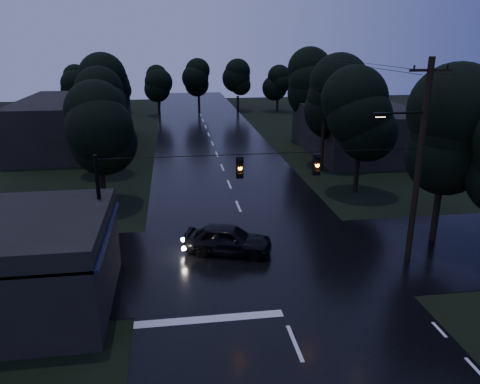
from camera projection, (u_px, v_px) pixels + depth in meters
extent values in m
cube|color=black|center=(222.00, 168.00, 40.83)|extent=(12.00, 120.00, 0.02)
cube|color=black|center=(260.00, 260.00, 23.91)|extent=(60.00, 9.00, 0.02)
cube|color=black|center=(30.00, 237.00, 18.73)|extent=(6.00, 7.00, 0.12)
cube|color=black|center=(107.00, 233.00, 19.14)|extent=(0.30, 7.00, 0.15)
cylinder|color=black|center=(95.00, 309.00, 16.82)|extent=(0.10, 0.10, 3.00)
cylinder|color=black|center=(113.00, 241.00, 22.46)|extent=(0.10, 0.10, 3.00)
cube|color=#FFB266|center=(102.00, 265.00, 17.94)|extent=(0.06, 1.60, 0.50)
cube|color=#FFB266|center=(110.00, 237.00, 20.48)|extent=(0.06, 1.20, 0.50)
cube|color=black|center=(360.00, 130.00, 45.80)|extent=(10.00, 14.00, 4.40)
cube|color=black|center=(75.00, 124.00, 47.55)|extent=(10.00, 16.00, 5.00)
cylinder|color=black|center=(419.00, 165.00, 22.42)|extent=(0.30, 0.30, 10.00)
cube|color=black|center=(431.00, 70.00, 21.05)|extent=(2.00, 0.12, 0.12)
cylinder|color=black|center=(403.00, 113.00, 21.49)|extent=(2.20, 0.10, 0.10)
cube|color=black|center=(380.00, 115.00, 21.36)|extent=(0.60, 0.25, 0.18)
cube|color=#FFB266|center=(380.00, 117.00, 21.39)|extent=(0.45, 0.18, 0.03)
cylinder|color=black|center=(323.00, 127.00, 38.91)|extent=(0.30, 0.30, 7.50)
cube|color=black|center=(326.00, 88.00, 37.92)|extent=(2.00, 0.12, 0.12)
cylinder|color=black|center=(101.00, 220.00, 21.01)|extent=(0.18, 0.18, 6.00)
cylinder|color=black|center=(266.00, 154.00, 21.15)|extent=(15.00, 0.03, 0.03)
cube|color=black|center=(240.00, 167.00, 21.18)|extent=(0.32, 0.25, 1.00)
sphere|color=orange|center=(240.00, 168.00, 21.04)|extent=(0.18, 0.18, 0.18)
cube|color=black|center=(316.00, 164.00, 21.67)|extent=(0.32, 0.25, 1.00)
sphere|color=orange|center=(317.00, 165.00, 21.53)|extent=(0.18, 0.18, 0.18)
cylinder|color=black|center=(435.00, 217.00, 25.77)|extent=(0.36, 0.36, 2.80)
sphere|color=black|center=(444.00, 157.00, 24.71)|extent=(4.48, 4.48, 4.48)
sphere|color=black|center=(447.00, 135.00, 24.33)|extent=(4.48, 4.48, 4.48)
sphere|color=black|center=(450.00, 111.00, 23.96)|extent=(4.48, 4.48, 4.48)
cylinder|color=black|center=(103.00, 186.00, 31.70)|extent=(0.36, 0.36, 2.45)
sphere|color=black|center=(99.00, 143.00, 30.77)|extent=(3.92, 3.92, 3.92)
sphere|color=black|center=(97.00, 127.00, 30.44)|extent=(3.92, 3.92, 3.92)
sphere|color=black|center=(96.00, 111.00, 30.12)|extent=(3.92, 3.92, 3.92)
cylinder|color=black|center=(108.00, 157.00, 39.11)|extent=(0.36, 0.36, 2.62)
sphere|color=black|center=(105.00, 119.00, 38.12)|extent=(4.20, 4.20, 4.20)
sphere|color=black|center=(104.00, 105.00, 37.77)|extent=(4.20, 4.20, 4.20)
sphere|color=black|center=(102.00, 91.00, 37.41)|extent=(4.20, 4.20, 4.20)
cylinder|color=black|center=(114.00, 133.00, 48.41)|extent=(0.36, 0.36, 2.80)
sphere|color=black|center=(111.00, 100.00, 47.34)|extent=(4.48, 4.48, 4.48)
sphere|color=black|center=(110.00, 88.00, 46.97)|extent=(4.48, 4.48, 4.48)
sphere|color=black|center=(109.00, 76.00, 46.59)|extent=(4.48, 4.48, 4.48)
cylinder|color=black|center=(356.00, 174.00, 34.12)|extent=(0.36, 0.36, 2.62)
sphere|color=black|center=(360.00, 131.00, 33.13)|extent=(4.20, 4.20, 4.20)
sphere|color=black|center=(361.00, 115.00, 32.77)|extent=(4.20, 4.20, 4.20)
sphere|color=black|center=(362.00, 99.00, 32.42)|extent=(4.20, 4.20, 4.20)
cylinder|color=black|center=(329.00, 149.00, 41.70)|extent=(0.36, 0.36, 2.80)
sphere|color=black|center=(331.00, 110.00, 40.63)|extent=(4.48, 4.48, 4.48)
sphere|color=black|center=(332.00, 96.00, 40.26)|extent=(4.48, 4.48, 4.48)
sphere|color=black|center=(333.00, 82.00, 39.88)|extent=(4.48, 4.48, 4.48)
cylinder|color=black|center=(305.00, 127.00, 51.15)|extent=(0.36, 0.36, 2.97)
sphere|color=black|center=(306.00, 94.00, 50.02)|extent=(4.76, 4.76, 4.76)
sphere|color=black|center=(307.00, 82.00, 49.62)|extent=(4.76, 4.76, 4.76)
sphere|color=black|center=(307.00, 69.00, 49.22)|extent=(4.76, 4.76, 4.76)
imported|color=black|center=(228.00, 239.00, 24.43)|extent=(4.91, 3.11, 1.56)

